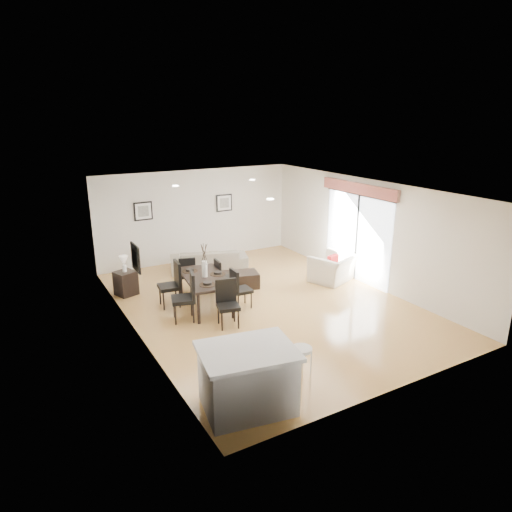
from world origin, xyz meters
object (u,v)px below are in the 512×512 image
dining_chair_efar (222,276)px  dining_chair_head (227,300)px  sofa (209,260)px  armchair (333,268)px  bar_stool (301,354)px  dining_table (205,280)px  kitchen_island (248,378)px  dining_chair_wfar (173,281)px  dining_chair_wnear (187,294)px  side_table (126,283)px  coffee_table (239,280)px  dining_chair_enear (238,287)px  dining_chair_foot (187,272)px

dining_chair_efar → dining_chair_head: 1.65m
sofa → armchair: bearing=154.4°
sofa → dining_chair_head: 3.55m
sofa → bar_stool: size_ratio=2.87×
dining_table → kitchen_island: 3.91m
kitchen_island → dining_chair_wfar: bearing=95.1°
dining_chair_wnear → side_table: dining_chair_wnear is taller
armchair → dining_table: bearing=-22.3°
dining_chair_efar → coffee_table: (0.60, 0.27, -0.31)m
sofa → bar_stool: 6.18m
dining_chair_enear → dining_chair_head: (-0.60, -0.65, 0.03)m
armchair → bar_stool: 5.15m
dining_chair_efar → dining_chair_foot: (-0.64, 0.65, 0.00)m
dining_table → dining_chair_wnear: size_ratio=1.73×
sofa → coffee_table: size_ratio=2.18×
armchair → dining_table: size_ratio=0.59×
dining_chair_wnear → kitchen_island: (-0.36, -3.32, -0.11)m
armchair → dining_chair_wfar: 4.25m
coffee_table → kitchen_island: bearing=-100.8°
dining_chair_head → armchair: bearing=28.8°
dining_chair_foot → sofa: bearing=-121.4°
dining_table → dining_chair_wfar: (-0.61, 0.43, -0.07)m
dining_chair_enear → dining_chair_foot: (-0.64, 1.53, -0.01)m
dining_chair_wfar → side_table: bearing=-140.9°
dining_chair_wnear → dining_chair_efar: dining_chair_wnear is taller
sofa → dining_chair_wfar: (-1.72, -1.86, 0.28)m
bar_stool → dining_chair_wnear: bearing=100.4°
dining_chair_head → dining_chair_foot: 2.18m
dining_chair_wnear → bar_stool: (0.61, -3.32, 0.03)m
coffee_table → kitchen_island: kitchen_island is taller
kitchen_island → bar_stool: kitchen_island is taller
armchair → dining_chair_head: dining_chair_head is taller
dining_chair_wnear → bar_stool: 3.37m
dining_chair_wnear → dining_chair_wfar: (0.00, 0.89, -0.01)m
kitchen_island → coffee_table: bearing=73.9°
dining_chair_efar → dining_chair_head: size_ratio=0.91×
dining_chair_wnear → armchair: bearing=110.6°
dining_table → dining_chair_wnear: (-0.61, -0.46, -0.06)m
dining_chair_wfar → bar_stool: bearing=14.3°
dining_table → coffee_table: (1.23, 0.71, -0.46)m
side_table → kitchen_island: size_ratio=0.38×
sofa → kitchen_island: bearing=89.4°
dining_chair_enear → bar_stool: size_ratio=1.25×
coffee_table → dining_chair_foot: bearing=178.2°
side_table → dining_chair_enear: bearing=-45.7°
dining_chair_head → coffee_table: size_ratio=1.01×
sofa → dining_table: dining_table is taller
armchair → dining_chair_wfar: (-4.21, 0.54, 0.23)m
dining_chair_wfar → coffee_table: (1.84, 0.28, -0.39)m
armchair → dining_table: 3.61m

